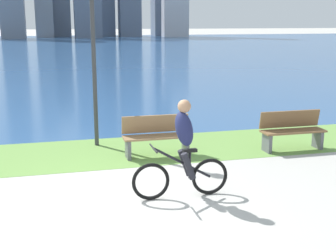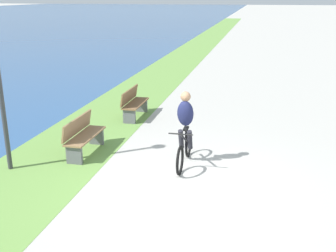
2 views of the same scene
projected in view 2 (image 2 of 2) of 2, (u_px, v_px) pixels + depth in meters
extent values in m
plane|color=#B2AFA8|center=(183.00, 188.00, 8.03)|extent=(300.00, 300.00, 0.00)
cube|color=#6B9947|center=(36.00, 173.00, 8.70)|extent=(120.00, 2.52, 0.01)
torus|color=black|center=(180.00, 160.00, 8.55)|extent=(0.64, 0.06, 0.64)
torus|color=black|center=(188.00, 144.00, 9.52)|extent=(0.64, 0.06, 0.64)
cylinder|color=black|center=(185.00, 139.00, 8.97)|extent=(1.01, 0.04, 0.61)
cylinder|color=black|center=(186.00, 139.00, 9.11)|extent=(0.04, 0.04, 0.47)
cube|color=black|center=(186.00, 129.00, 9.03)|extent=(0.24, 0.10, 0.05)
cylinder|color=black|center=(181.00, 134.00, 8.42)|extent=(0.03, 0.52, 0.03)
ellipsoid|color=#1E234C|center=(185.00, 113.00, 8.81)|extent=(0.40, 0.36, 0.65)
sphere|color=#A57A59|center=(186.00, 97.00, 8.69)|extent=(0.22, 0.22, 0.22)
cylinder|color=#26262D|center=(190.00, 140.00, 9.03)|extent=(0.27, 0.11, 0.49)
cylinder|color=#26262D|center=(181.00, 139.00, 9.07)|extent=(0.27, 0.11, 0.49)
cube|color=brown|center=(136.00, 103.00, 12.51)|extent=(1.50, 0.45, 0.04)
cube|color=brown|center=(129.00, 95.00, 12.48)|extent=(1.50, 0.11, 0.40)
cube|color=#595960|center=(142.00, 105.00, 13.19)|extent=(0.08, 0.37, 0.45)
cube|color=#595960|center=(129.00, 116.00, 11.98)|extent=(0.08, 0.37, 0.45)
cube|color=olive|center=(85.00, 136.00, 9.65)|extent=(1.50, 0.45, 0.04)
cube|color=olive|center=(77.00, 125.00, 9.61)|extent=(1.50, 0.11, 0.40)
cube|color=#595960|center=(96.00, 136.00, 10.32)|extent=(0.08, 0.37, 0.45)
cube|color=#595960|center=(74.00, 155.00, 9.11)|extent=(0.08, 0.37, 0.45)
cylinder|color=#38383D|center=(1.00, 93.00, 8.40)|extent=(0.10, 0.10, 3.43)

